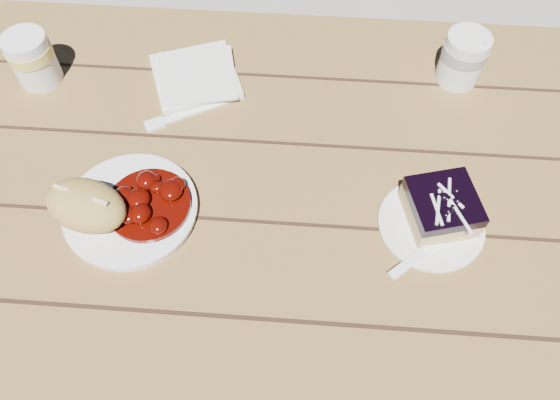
# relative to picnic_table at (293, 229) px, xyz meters

# --- Properties ---
(ground) EXTENTS (60.00, 60.00, 0.00)m
(ground) POSITION_rel_picnic_table_xyz_m (0.00, 0.00, -0.59)
(ground) COLOR gray
(ground) RESTS_ON ground
(picnic_table) EXTENTS (2.00, 1.55, 0.75)m
(picnic_table) POSITION_rel_picnic_table_xyz_m (0.00, 0.00, 0.00)
(picnic_table) COLOR brown
(picnic_table) RESTS_ON ground
(main_plate) EXTENTS (0.21, 0.21, 0.02)m
(main_plate) POSITION_rel_picnic_table_xyz_m (-0.26, -0.08, 0.17)
(main_plate) COLOR white
(main_plate) RESTS_ON picnic_table
(goulash_stew) EXTENTS (0.13, 0.13, 0.04)m
(goulash_stew) POSITION_rel_picnic_table_xyz_m (-0.23, -0.07, 0.20)
(goulash_stew) COLOR #490702
(goulash_stew) RESTS_ON main_plate
(bread_roll) EXTENTS (0.15, 0.12, 0.07)m
(bread_roll) POSITION_rel_picnic_table_xyz_m (-0.31, -0.10, 0.21)
(bread_roll) COLOR #B69446
(bread_roll) RESTS_ON main_plate
(dessert_plate) EXTENTS (0.16, 0.16, 0.01)m
(dessert_plate) POSITION_rel_picnic_table_xyz_m (0.22, -0.07, 0.17)
(dessert_plate) COLOR white
(dessert_plate) RESTS_ON picnic_table
(blueberry_cake) EXTENTS (0.12, 0.12, 0.06)m
(blueberry_cake) POSITION_rel_picnic_table_xyz_m (0.23, -0.05, 0.20)
(blueberry_cake) COLOR tan
(blueberry_cake) RESTS_ON dessert_plate
(fork_dessert) EXTENTS (0.14, 0.12, 0.00)m
(fork_dessert) POSITION_rel_picnic_table_xyz_m (0.20, -0.12, 0.17)
(fork_dessert) COLOR white
(fork_dessert) RESTS_ON dessert_plate
(coffee_cup) EXTENTS (0.08, 0.08, 0.10)m
(coffee_cup) POSITION_rel_picnic_table_xyz_m (0.29, 0.26, 0.21)
(coffee_cup) COLOR white
(coffee_cup) RESTS_ON picnic_table
(napkin_stack) EXTENTS (0.19, 0.19, 0.01)m
(napkin_stack) POSITION_rel_picnic_table_xyz_m (-0.20, 0.22, 0.17)
(napkin_stack) COLOR white
(napkin_stack) RESTS_ON picnic_table
(fork_table) EXTENTS (0.15, 0.10, 0.00)m
(fork_table) POSITION_rel_picnic_table_xyz_m (-0.19, 0.14, 0.16)
(fork_table) COLOR white
(fork_table) RESTS_ON picnic_table
(second_cup) EXTENTS (0.08, 0.08, 0.10)m
(second_cup) POSITION_rel_picnic_table_xyz_m (-0.49, 0.20, 0.21)
(second_cup) COLOR white
(second_cup) RESTS_ON picnic_table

